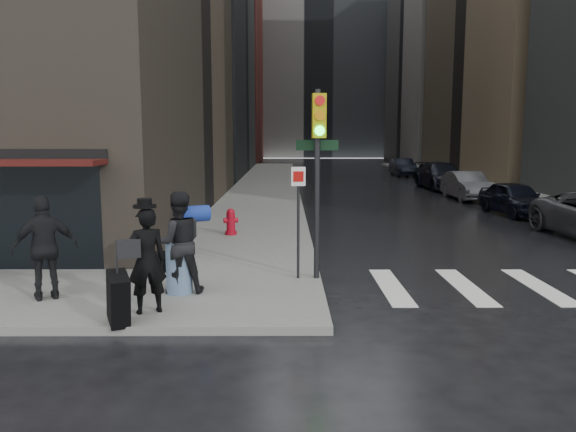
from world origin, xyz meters
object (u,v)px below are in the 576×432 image
at_px(man_overcoat, 141,266).
at_px(parked_car_2, 467,186).
at_px(parked_car_1, 515,198).
at_px(parked_car_4, 430,172).
at_px(fire_hydrant, 231,223).
at_px(man_greycoat, 45,248).
at_px(parked_car_3, 441,176).
at_px(man_jeans, 178,242).
at_px(traffic_light, 316,158).
at_px(parked_car_5, 403,167).

height_order(man_overcoat, parked_car_2, man_overcoat).
bearing_deg(parked_car_1, parked_car_4, 81.58).
relative_size(fire_hydrant, parked_car_1, 0.20).
relative_size(parked_car_1, parked_car_4, 1.01).
distance_m(man_greycoat, parked_car_3, 27.52).
height_order(fire_hydrant, parked_car_3, parked_car_3).
bearing_deg(man_greycoat, parked_car_4, -143.70).
bearing_deg(parked_car_3, parked_car_4, 80.20).
relative_size(man_overcoat, man_jeans, 1.02).
xyz_separation_m(man_greycoat, parked_car_3, (14.01, 23.69, -0.34)).
relative_size(man_overcoat, traffic_light, 0.51).
distance_m(man_greycoat, parked_car_4, 32.85).
relative_size(man_overcoat, fire_hydrant, 2.48).
xyz_separation_m(man_greycoat, parked_car_5, (14.01, 34.99, -0.44)).
xyz_separation_m(parked_car_2, parked_car_5, (0.26, 16.96, -0.01)).
height_order(fire_hydrant, parked_car_4, parked_car_4).
xyz_separation_m(man_jeans, parked_car_4, (12.36, 28.93, -0.48)).
relative_size(parked_car_3, parked_car_4, 1.38).
relative_size(man_greycoat, parked_car_5, 0.46).
xyz_separation_m(fire_hydrant, parked_car_1, (11.09, 5.37, 0.17)).
distance_m(traffic_light, parked_car_5, 34.72).
bearing_deg(traffic_light, parked_car_2, 58.11).
xyz_separation_m(man_overcoat, traffic_light, (3.13, 2.45, 1.74)).
xyz_separation_m(man_overcoat, fire_hydrant, (0.77, 7.97, -0.49)).
bearing_deg(man_greycoat, man_overcoat, 127.64).
bearing_deg(fire_hydrant, man_overcoat, -95.48).
height_order(man_overcoat, parked_car_4, man_overcoat).
relative_size(fire_hydrant, parked_car_5, 0.19).
bearing_deg(man_overcoat, traffic_light, -166.52).
bearing_deg(man_jeans, man_greycoat, -7.84).
height_order(man_overcoat, man_jeans, same).
xyz_separation_m(traffic_light, parked_car_5, (8.85, 33.51, -2.05)).
relative_size(man_jeans, parked_car_4, 0.51).
height_order(man_jeans, traffic_light, traffic_light).
bearing_deg(parked_car_4, man_jeans, -110.98).
distance_m(traffic_light, fire_hydrant, 6.41).
bearing_deg(man_greycoat, parked_car_3, -147.58).
bearing_deg(parked_car_3, parked_car_5, 87.88).
distance_m(parked_car_2, parked_car_5, 16.96).
distance_m(man_greycoat, parked_car_1, 18.61).
bearing_deg(parked_car_3, traffic_light, -113.83).
xyz_separation_m(fire_hydrant, parked_car_2, (10.95, 11.03, 0.19)).
bearing_deg(parked_car_1, parked_car_2, 85.98).
xyz_separation_m(man_greycoat, traffic_light, (5.16, 1.49, 1.62)).
xyz_separation_m(man_overcoat, parked_car_4, (12.74, 30.31, -0.33)).
height_order(traffic_light, parked_car_2, traffic_light).
bearing_deg(parked_car_3, man_overcoat, -118.01).
distance_m(man_greycoat, fire_hydrant, 7.57).
bearing_deg(fire_hydrant, parked_car_1, 25.86).
bearing_deg(man_jeans, fire_hydrant, -110.97).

